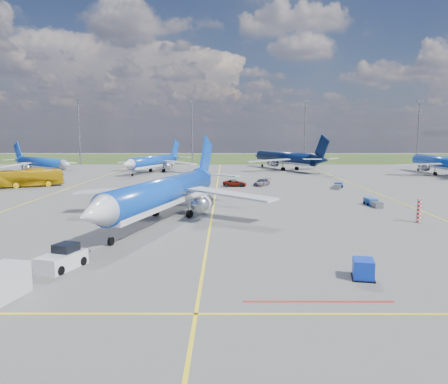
{
  "coord_description": "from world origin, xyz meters",
  "views": [
    {
      "loc": [
        1.82,
        -45.66,
        11.07
      ],
      "look_at": [
        1.66,
        6.78,
        4.0
      ],
      "focal_mm": 35.0,
      "sensor_mm": 36.0,
      "label": 1
    }
  ],
  "objects_px": {
    "warning_post": "(419,211)",
    "service_car_b": "(235,183)",
    "bg_jet_nnw": "(153,173)",
    "pushback_tug": "(63,259)",
    "baggage_tug_w": "(373,203)",
    "service_car_a": "(143,189)",
    "service_car_c": "(262,182)",
    "apron_bus": "(29,178)",
    "uld_container": "(363,269)",
    "baggage_tug_c": "(166,183)",
    "baggage_tug_e": "(338,186)",
    "bg_jet_n": "(285,170)",
    "bg_jet_nw": "(42,173)",
    "main_airliner": "(165,220)",
    "bg_jet_ne": "(439,175)"
  },
  "relations": [
    {
      "from": "main_airliner",
      "to": "baggage_tug_e",
      "type": "relative_size",
      "value": 7.65
    },
    {
      "from": "bg_jet_ne",
      "to": "service_car_a",
      "type": "xyz_separation_m",
      "value": [
        -73.21,
        -36.46,
        0.64
      ]
    },
    {
      "from": "apron_bus",
      "to": "service_car_a",
      "type": "relative_size",
      "value": 3.61
    },
    {
      "from": "pushback_tug",
      "to": "main_airliner",
      "type": "bearing_deg",
      "value": 93.98
    },
    {
      "from": "bg_jet_nw",
      "to": "service_car_b",
      "type": "xyz_separation_m",
      "value": [
        52.93,
        -29.72,
        0.7
      ]
    },
    {
      "from": "baggage_tug_c",
      "to": "main_airliner",
      "type": "bearing_deg",
      "value": -107.36
    },
    {
      "from": "bg_jet_nw",
      "to": "main_airliner",
      "type": "height_order",
      "value": "main_airliner"
    },
    {
      "from": "apron_bus",
      "to": "baggage_tug_w",
      "type": "height_order",
      "value": "apron_bus"
    },
    {
      "from": "bg_jet_nw",
      "to": "bg_jet_n",
      "type": "bearing_deg",
      "value": -39.63
    },
    {
      "from": "pushback_tug",
      "to": "baggage_tug_w",
      "type": "relative_size",
      "value": 1.23
    },
    {
      "from": "uld_container",
      "to": "bg_jet_nw",
      "type": "bearing_deg",
      "value": 137.2
    },
    {
      "from": "warning_post",
      "to": "service_car_b",
      "type": "distance_m",
      "value": 43.34
    },
    {
      "from": "uld_container",
      "to": "baggage_tug_c",
      "type": "distance_m",
      "value": 64.24
    },
    {
      "from": "bg_jet_nnw",
      "to": "apron_bus",
      "type": "xyz_separation_m",
      "value": [
        -20.41,
        -33.49,
        1.88
      ]
    },
    {
      "from": "apron_bus",
      "to": "baggage_tug_e",
      "type": "bearing_deg",
      "value": -121.4
    },
    {
      "from": "bg_jet_n",
      "to": "uld_container",
      "type": "xyz_separation_m",
      "value": [
        -7.68,
        -100.95,
        0.75
      ]
    },
    {
      "from": "bg_jet_nnw",
      "to": "baggage_tug_c",
      "type": "relative_size",
      "value": 6.43
    },
    {
      "from": "warning_post",
      "to": "bg_jet_nnw",
      "type": "bearing_deg",
      "value": 122.58
    },
    {
      "from": "bg_jet_nnw",
      "to": "service_car_c",
      "type": "bearing_deg",
      "value": -29.37
    },
    {
      "from": "bg_jet_nnw",
      "to": "service_car_a",
      "type": "bearing_deg",
      "value": -64.6
    },
    {
      "from": "service_car_a",
      "to": "service_car_c",
      "type": "distance_m",
      "value": 25.71
    },
    {
      "from": "bg_jet_nw",
      "to": "service_car_c",
      "type": "relative_size",
      "value": 6.36
    },
    {
      "from": "baggage_tug_c",
      "to": "bg_jet_nnw",
      "type": "bearing_deg",
      "value": 79.45
    },
    {
      "from": "pushback_tug",
      "to": "baggage_tug_w",
      "type": "distance_m",
      "value": 47.81
    },
    {
      "from": "bg_jet_nw",
      "to": "pushback_tug",
      "type": "height_order",
      "value": "bg_jet_nw"
    },
    {
      "from": "bg_jet_nnw",
      "to": "service_car_b",
      "type": "bearing_deg",
      "value": -36.89
    },
    {
      "from": "bg_jet_ne",
      "to": "service_car_c",
      "type": "height_order",
      "value": "bg_jet_ne"
    },
    {
      "from": "bg_jet_nw",
      "to": "pushback_tug",
      "type": "xyz_separation_m",
      "value": [
        37.53,
        -85.68,
        0.8
      ]
    },
    {
      "from": "apron_bus",
      "to": "baggage_tug_e",
      "type": "distance_m",
      "value": 63.83
    },
    {
      "from": "bg_jet_nw",
      "to": "service_car_c",
      "type": "xyz_separation_m",
      "value": [
        58.75,
        -28.42,
        0.73
      ]
    },
    {
      "from": "bg_jet_n",
      "to": "bg_jet_ne",
      "type": "bearing_deg",
      "value": 131.42
    },
    {
      "from": "bg_jet_ne",
      "to": "uld_container",
      "type": "bearing_deg",
      "value": 59.58
    },
    {
      "from": "uld_container",
      "to": "baggage_tug_c",
      "type": "relative_size",
      "value": 0.35
    },
    {
      "from": "warning_post",
      "to": "bg_jet_nw",
      "type": "relative_size",
      "value": 0.09
    },
    {
      "from": "apron_bus",
      "to": "baggage_tug_e",
      "type": "xyz_separation_m",
      "value": [
        63.78,
        -2.16,
        -1.35
      ]
    },
    {
      "from": "warning_post",
      "to": "pushback_tug",
      "type": "distance_m",
      "value": 42.05
    },
    {
      "from": "baggage_tug_c",
      "to": "warning_post",
      "type": "bearing_deg",
      "value": -71.08
    },
    {
      "from": "bg_jet_nw",
      "to": "service_car_a",
      "type": "xyz_separation_m",
      "value": [
        35.51,
        -39.44,
        0.64
      ]
    },
    {
      "from": "bg_jet_ne",
      "to": "service_car_a",
      "type": "relative_size",
      "value": 9.68
    },
    {
      "from": "bg_jet_nw",
      "to": "uld_container",
      "type": "bearing_deg",
      "value": -105.14
    },
    {
      "from": "bg_jet_nnw",
      "to": "bg_jet_ne",
      "type": "bearing_deg",
      "value": 14.3
    },
    {
      "from": "bg_jet_n",
      "to": "apron_bus",
      "type": "xyz_separation_m",
      "value": [
        -59.16,
        -43.25,
        1.88
      ]
    },
    {
      "from": "bg_jet_n",
      "to": "baggage_tug_w",
      "type": "xyz_separation_m",
      "value": [
        4.4,
        -67.09,
        0.5
      ]
    },
    {
      "from": "bg_jet_n",
      "to": "service_car_a",
      "type": "relative_size",
      "value": 10.62
    },
    {
      "from": "warning_post",
      "to": "apron_bus",
      "type": "relative_size",
      "value": 0.22
    },
    {
      "from": "bg_jet_n",
      "to": "baggage_tug_c",
      "type": "relative_size",
      "value": 7.43
    },
    {
      "from": "service_car_c",
      "to": "baggage_tug_c",
      "type": "height_order",
      "value": "service_car_c"
    },
    {
      "from": "baggage_tug_e",
      "to": "pushback_tug",
      "type": "bearing_deg",
      "value": -104.51
    },
    {
      "from": "warning_post",
      "to": "baggage_tug_w",
      "type": "bearing_deg",
      "value": 96.89
    },
    {
      "from": "baggage_tug_w",
      "to": "bg_jet_n",
      "type": "bearing_deg",
      "value": 89.81
    }
  ]
}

